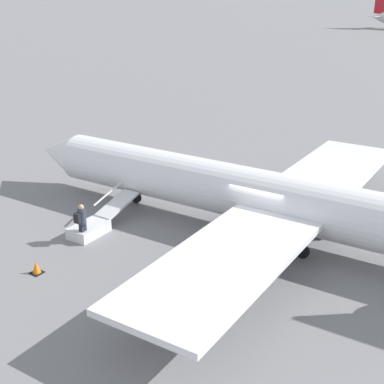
{
  "coord_description": "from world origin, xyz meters",
  "views": [
    {
      "loc": [
        -9.58,
        19.44,
        10.48
      ],
      "look_at": [
        3.27,
        0.9,
        1.64
      ],
      "focal_mm": 50.0,
      "sensor_mm": 36.0,
      "label": 1
    }
  ],
  "objects": [
    {
      "name": "passenger",
      "position": [
        6.17,
        5.03,
        1.0
      ],
      "size": [
        0.36,
        0.55,
        1.74
      ],
      "rotation": [
        0.0,
        0.0,
        -1.53
      ],
      "color": "#23232D",
      "rests_on": "ground"
    },
    {
      "name": "airplane_main",
      "position": [
        -0.86,
        -0.04,
        1.84
      ],
      "size": [
        27.76,
        21.01,
        6.17
      ],
      "rotation": [
        0.0,
        0.0,
        0.04
      ],
      "color": "white",
      "rests_on": "ground"
    },
    {
      "name": "boarding_stairs",
      "position": [
        6.46,
        3.99,
        0.36
      ],
      "size": [
        1.2,
        4.05,
        1.59
      ],
      "rotation": [
        0.0,
        0.0,
        -1.53
      ],
      "color": "silver",
      "rests_on": "ground"
    },
    {
      "name": "traffic_cone_near_stairs",
      "position": [
        5.69,
        7.97,
        0.23
      ],
      "size": [
        0.45,
        0.45,
        0.5
      ],
      "color": "black",
      "rests_on": "ground"
    },
    {
      "name": "ground_plane",
      "position": [
        0.0,
        0.0,
        0.0
      ],
      "size": [
        600.0,
        600.0,
        0.0
      ],
      "primitive_type": "plane",
      "color": "slate"
    }
  ]
}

